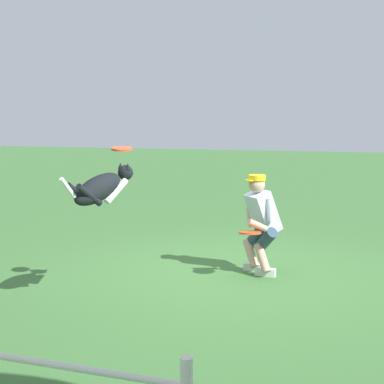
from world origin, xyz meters
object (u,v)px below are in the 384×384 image
dog (101,188)px  frisbee_held (250,233)px  person (260,221)px  frisbee_flying (122,149)px

dog → frisbee_held: (-1.30, -1.39, -0.67)m
person → dog: size_ratio=1.25×
dog → frisbee_flying: 0.49m
frisbee_held → person: bearing=-97.3°
person → frisbee_held: (0.05, 0.38, -0.09)m
dog → frisbee_flying: size_ratio=4.49×
dog → frisbee_held: dog is taller
dog → frisbee_held: bearing=-25.4°
person → frisbee_held: person is taller
dog → frisbee_held: size_ratio=3.72×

